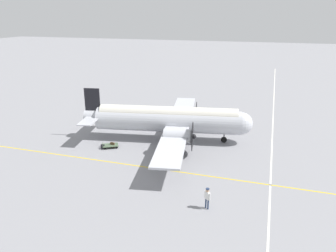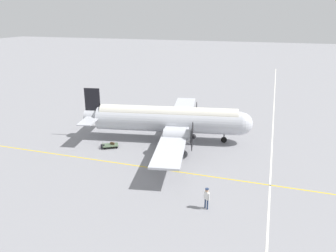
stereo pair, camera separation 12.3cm
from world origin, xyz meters
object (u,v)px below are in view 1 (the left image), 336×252
Objects in this scene: airliner_main at (172,119)px; baggage_cart at (110,145)px; suitcase_near_door at (112,145)px; crew_foreground at (207,196)px; suitcase_upright_spare at (103,147)px.

baggage_cart is at bearing -154.21° from airliner_main.
suitcase_near_door is (5.77, 4.15, -2.32)m from airliner_main.
airliner_main is 14.88m from crew_foreground.
airliner_main is 39.62× the size of suitcase_near_door.
suitcase_upright_spare is 0.85m from baggage_cart.
suitcase_near_door is at bearing -154.39° from airliner_main.
suitcase_near_door is at bearing 179.17° from crew_foreground.
baggage_cart is (-0.68, -0.51, 0.04)m from suitcase_upright_spare.
crew_foreground is at bearing -64.76° from baggage_cart.
crew_foreground is at bearing 144.67° from suitcase_near_door.
airliner_main reaches higher than crew_foreground.
airliner_main reaches higher than suitcase_upright_spare.
suitcase_near_door is (12.64, -8.96, -0.81)m from crew_foreground.
baggage_cart is (5.96, 4.32, -2.34)m from airliner_main.
suitcase_near_door is at bearing 10.50° from baggage_cart.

